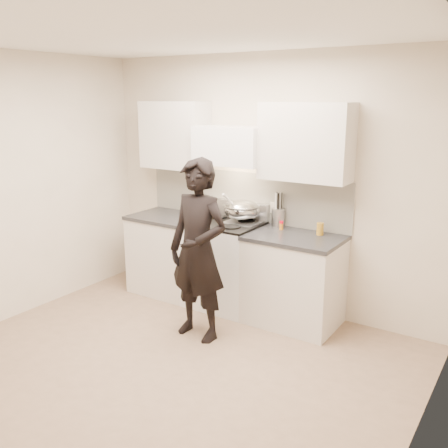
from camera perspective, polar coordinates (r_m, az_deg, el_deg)
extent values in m
plane|color=#8C7057|center=(4.46, -6.92, -16.02)|extent=(4.00, 4.00, 0.00)
cube|color=beige|center=(5.38, 4.67, 4.68)|extent=(4.00, 0.04, 2.70)
cube|color=beige|center=(5.45, -23.77, 3.63)|extent=(0.04, 3.50, 2.70)
cube|color=beige|center=(3.10, 22.01, -3.58)|extent=(0.04, 3.50, 2.70)
cube|color=silver|center=(3.88, -8.18, 20.73)|extent=(4.00, 3.50, 0.02)
cube|color=white|center=(5.52, 2.29, 3.22)|extent=(2.50, 0.02, 0.53)
cube|color=#B1B2B3|center=(5.55, 1.63, 1.64)|extent=(0.76, 0.08, 0.20)
cube|color=white|center=(5.31, 0.83, 8.95)|extent=(0.76, 0.40, 0.40)
cylinder|color=#AFAFAF|center=(5.18, -0.24, 6.81)|extent=(0.66, 0.02, 0.02)
cube|color=beige|center=(4.94, 9.33, 9.24)|extent=(0.90, 0.33, 0.75)
cube|color=beige|center=(5.78, -5.63, 10.07)|extent=(0.80, 0.33, 0.75)
cube|color=silver|center=(5.35, 5.72, 1.87)|extent=(0.08, 0.01, 0.12)
cube|color=white|center=(5.48, 0.09, -4.71)|extent=(0.76, 0.65, 0.92)
cube|color=black|center=(5.35, 0.09, 0.08)|extent=(0.76, 0.65, 0.02)
cube|color=silver|center=(5.36, 2.22, 0.26)|extent=(0.36, 0.34, 0.01)
cylinder|color=#AFAFAF|center=(5.15, -1.70, -2.24)|extent=(0.62, 0.02, 0.02)
cylinder|color=black|center=(5.32, -2.42, 0.21)|extent=(0.18, 0.18, 0.01)
cylinder|color=black|center=(5.12, 0.86, -0.33)|extent=(0.18, 0.18, 0.01)
cylinder|color=black|center=(5.56, -0.63, 0.84)|extent=(0.18, 0.18, 0.01)
cylinder|color=black|center=(5.37, 2.57, 0.35)|extent=(0.18, 0.18, 0.01)
cube|color=beige|center=(5.11, 7.97, -6.53)|extent=(0.90, 0.65, 0.88)
cube|color=black|center=(4.97, 8.15, -1.57)|extent=(0.92, 0.67, 0.04)
cube|color=beige|center=(5.93, -6.27, -3.53)|extent=(0.80, 0.65, 0.88)
cube|color=black|center=(5.80, -6.39, 0.80)|extent=(0.82, 0.67, 0.04)
ellipsoid|color=#AFAFAF|center=(5.37, 2.11, 1.61)|extent=(0.40, 0.40, 0.22)
torus|color=#AFAFAF|center=(5.35, 2.11, 2.15)|extent=(0.42, 0.42, 0.02)
ellipsoid|color=beige|center=(5.37, 2.11, 1.50)|extent=(0.23, 0.23, 0.10)
cylinder|color=white|center=(5.24, 0.69, 2.63)|extent=(0.03, 0.29, 0.21)
cylinder|color=#AFAFAF|center=(5.31, -2.57, 1.10)|extent=(0.28, 0.28, 0.15)
cube|color=#AFAFAF|center=(5.41, -3.39, 1.93)|extent=(0.05, 0.04, 0.01)
cube|color=#AFAFAF|center=(5.19, -1.74, 1.43)|extent=(0.05, 0.04, 0.01)
cylinder|color=#B1B2B3|center=(5.28, 6.19, 0.76)|extent=(0.14, 0.14, 0.19)
cylinder|color=black|center=(5.26, 6.56, 1.76)|extent=(0.02, 0.02, 0.34)
cylinder|color=white|center=(5.28, 6.49, 1.82)|extent=(0.02, 0.02, 0.34)
cylinder|color=#B1B2B3|center=(5.29, 6.25, 1.85)|extent=(0.02, 0.02, 0.34)
cylinder|color=black|center=(5.29, 6.00, 1.84)|extent=(0.02, 0.02, 0.34)
cylinder|color=#B1B2B3|center=(5.27, 5.88, 1.80)|extent=(0.02, 0.02, 0.34)
cylinder|color=white|center=(5.24, 5.95, 1.74)|extent=(0.02, 0.02, 0.34)
cylinder|color=black|center=(5.23, 6.19, 1.71)|extent=(0.02, 0.02, 0.34)
cylinder|color=#B1B2B3|center=(5.24, 6.44, 1.72)|extent=(0.02, 0.02, 0.34)
cylinder|color=#C2741D|center=(5.16, 6.57, -0.28)|extent=(0.04, 0.04, 0.07)
cylinder|color=red|center=(5.15, 6.58, 0.20)|extent=(0.04, 0.04, 0.02)
cylinder|color=#A6771E|center=(5.02, 10.92, -0.55)|extent=(0.07, 0.07, 0.12)
imported|color=black|center=(4.65, -2.97, -3.04)|extent=(0.65, 0.45, 1.72)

